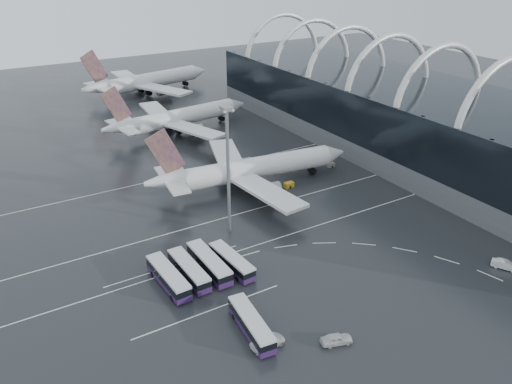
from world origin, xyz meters
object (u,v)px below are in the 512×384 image
bus_row_near_c (209,263)px  floodlight_mast (228,156)px  bus_row_near_a (168,277)px  gse_cart_belly_d (331,165)px  airliner_gate_b (176,118)px  bus_row_near_b (189,270)px  gse_cart_belly_a (289,185)px  gse_cart_belly_b (277,168)px  bus_row_far_c (251,324)px  bus_row_near_d (232,261)px  van_curve_a (268,342)px  airliner_gate_c (146,82)px  van_curve_c (505,265)px  airliner_main (248,170)px  van_curve_b (336,339)px

bus_row_near_c → floodlight_mast: (10.50, 11.24, 16.08)m
bus_row_near_a → gse_cart_belly_d: 67.44m
airliner_gate_b → bus_row_near_b: (-30.87, -79.45, -2.95)m
gse_cart_belly_a → gse_cart_belly_b: gse_cart_belly_a is taller
bus_row_far_c → bus_row_near_d: bearing=-12.6°
bus_row_near_c → bus_row_far_c: bus_row_near_c is taller
bus_row_near_b → gse_cart_belly_d: bus_row_near_b is taller
van_curve_a → gse_cart_belly_d: van_curve_a is taller
van_curve_a → gse_cart_belly_a: (35.68, 46.47, -0.13)m
airliner_gate_c → floodlight_mast: bearing=-113.1°
airliner_gate_b → floodlight_mast: (-16.13, -68.20, 13.22)m
bus_row_near_c → van_curve_c: 57.88m
bus_row_near_b → bus_row_near_d: 8.54m
airliner_main → bus_row_near_b: size_ratio=4.27×
bus_row_near_b → gse_cart_belly_d: size_ratio=6.37×
van_curve_a → van_curve_b: (9.67, -5.04, 0.07)m
bus_row_far_c → van_curve_b: bus_row_far_c is taller
bus_row_near_b → bus_row_near_d: bearing=-101.6°
airliner_main → airliner_gate_c: airliner_gate_c is taller
bus_row_near_b → gse_cart_belly_d: bearing=-65.1°
van_curve_c → gse_cart_belly_d: (2.49, 57.26, -0.28)m
van_curve_b → gse_cart_belly_a: van_curve_b is taller
bus_row_near_c → van_curve_a: 23.07m
airliner_main → bus_row_near_c: 39.02m
airliner_main → van_curve_a: size_ratio=9.73×
bus_row_near_d → bus_row_far_c: 18.43m
floodlight_mast → gse_cart_belly_b: size_ratio=12.37×
airliner_gate_b → bus_row_near_a: size_ratio=3.96×
gse_cart_belly_b → gse_cart_belly_a: bearing=-106.7°
bus_row_near_b → van_curve_c: bearing=-119.5°
gse_cart_belly_b → bus_row_near_c: bearing=-138.0°
bus_row_near_c → airliner_gate_b: bearing=-19.4°
bus_row_near_d → gse_cart_belly_b: bus_row_near_d is taller
airliner_gate_c → van_curve_b: 161.66m
bus_row_far_c → van_curve_c: (51.82, -9.93, -0.90)m
bus_row_near_b → gse_cart_belly_a: bus_row_near_b is taller
airliner_gate_c → bus_row_far_c: size_ratio=4.55×
airliner_gate_c → bus_row_near_c: airliner_gate_c is taller
airliner_main → gse_cart_belly_b: size_ratio=24.49×
airliner_main → bus_row_far_c: airliner_main is taller
bus_row_near_c → bus_row_near_a: bearing=90.6°
gse_cart_belly_a → gse_cart_belly_b: 11.14m
bus_row_near_b → floodlight_mast: 24.60m
bus_row_near_a → bus_row_near_b: size_ratio=1.04×
van_curve_b → gse_cart_belly_d: van_curve_b is taller
van_curve_a → gse_cart_belly_b: (38.89, 57.14, -0.18)m
airliner_main → van_curve_a: (-26.74, -52.23, -3.98)m
airliner_gate_c → bus_row_near_d: bearing=-114.7°
bus_row_near_a → bus_row_near_c: bearing=-91.2°
airliner_main → bus_row_near_d: bearing=-118.8°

